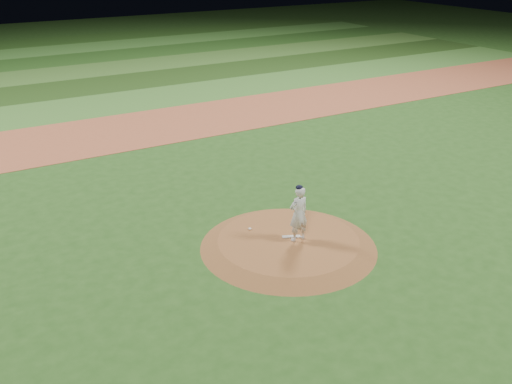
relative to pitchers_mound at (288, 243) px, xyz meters
name	(u,v)px	position (x,y,z in m)	size (l,w,h in m)	color
ground	(288,246)	(0.00, 0.00, -0.12)	(120.00, 120.00, 0.00)	#244C18
infield_dirt_band	(137,129)	(0.00, 14.00, -0.12)	(70.00, 6.00, 0.02)	#9C4E30
outfield_stripe_0	(105,104)	(0.00, 19.50, -0.12)	(70.00, 5.00, 0.02)	#396E28
outfield_stripe_1	(82,87)	(0.00, 24.50, -0.12)	(70.00, 5.00, 0.02)	#1F3E14
outfield_stripe_2	(64,73)	(0.00, 29.50, -0.12)	(70.00, 5.00, 0.02)	#3A6926
outfield_stripe_3	(49,61)	(0.00, 34.50, -0.12)	(70.00, 5.00, 0.02)	#224B18
outfield_stripe_4	(37,52)	(0.00, 39.50, -0.12)	(70.00, 5.00, 0.02)	#3B782B
outfield_stripe_5	(26,43)	(0.00, 44.50, -0.12)	(70.00, 5.00, 0.02)	#244D18
pitchers_mound	(288,243)	(0.00, 0.00, 0.00)	(5.50, 5.50, 0.25)	brown
pitching_rubber	(291,237)	(0.17, 0.09, 0.14)	(0.57, 0.14, 0.03)	beige
rosin_bag	(250,229)	(-0.71, 1.18, 0.16)	(0.11, 0.11, 0.06)	silver
pitcher_on_mound	(298,214)	(0.23, -0.17, 1.03)	(0.67, 0.45, 1.85)	silver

